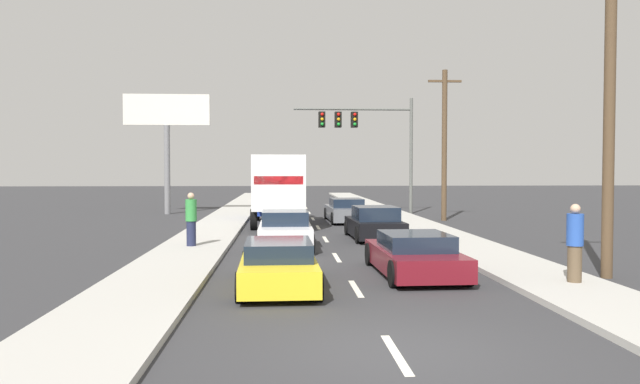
# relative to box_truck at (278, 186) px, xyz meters

# --- Properties ---
(ground_plane) EXTENTS (140.00, 140.00, 0.00)m
(ground_plane) POSITION_rel_box_truck_xyz_m (1.91, 4.04, -1.95)
(ground_plane) COLOR #333335
(sidewalk_right) EXTENTS (2.39, 80.00, 0.14)m
(sidewalk_right) POSITION_rel_box_truck_xyz_m (6.66, -0.96, -1.88)
(sidewalk_right) COLOR #B2AFA8
(sidewalk_right) RESTS_ON ground_plane
(sidewalk_left) EXTENTS (2.39, 80.00, 0.14)m
(sidewalk_left) POSITION_rel_box_truck_xyz_m (-2.83, -0.96, -1.88)
(sidewalk_left) COLOR #B2AFA8
(sidewalk_left) RESTS_ON ground_plane
(lane_markings) EXTENTS (0.14, 57.00, 0.01)m
(lane_markings) POSITION_rel_box_truck_xyz_m (1.91, 1.40, -1.95)
(lane_markings) COLOR silver
(lane_markings) RESTS_ON ground_plane
(box_truck) EXTENTS (2.63, 8.13, 3.39)m
(box_truck) POSITION_rel_box_truck_xyz_m (0.00, 0.00, 0.00)
(box_truck) COLOR white
(box_truck) RESTS_ON ground_plane
(car_white) EXTENTS (1.90, 4.03, 1.31)m
(car_white) POSITION_rel_box_truck_xyz_m (0.32, -8.76, -1.36)
(car_white) COLOR white
(car_white) RESTS_ON ground_plane
(car_yellow) EXTENTS (1.87, 4.33, 1.11)m
(car_yellow) POSITION_rel_box_truck_xyz_m (0.13, -15.86, -1.43)
(car_yellow) COLOR yellow
(car_yellow) RESTS_ON ground_plane
(car_gray) EXTENTS (2.02, 4.71, 1.25)m
(car_gray) POSITION_rel_box_truck_xyz_m (3.54, 1.83, -1.38)
(car_gray) COLOR slate
(car_gray) RESTS_ON ground_plane
(car_black) EXTENTS (2.04, 4.10, 1.30)m
(car_black) POSITION_rel_box_truck_xyz_m (3.86, -6.12, -1.36)
(car_black) COLOR black
(car_black) RESTS_ON ground_plane
(car_maroon) EXTENTS (2.06, 4.48, 1.11)m
(car_maroon) POSITION_rel_box_truck_xyz_m (3.65, -14.38, -1.43)
(car_maroon) COLOR maroon
(car_maroon) RESTS_ON ground_plane
(traffic_signal_mast) EXTENTS (7.40, 0.69, 7.18)m
(traffic_signal_mast) POSITION_rel_box_truck_xyz_m (4.92, 7.59, 3.39)
(traffic_signal_mast) COLOR #595B56
(traffic_signal_mast) RESTS_ON ground_plane
(utility_pole_near) EXTENTS (1.80, 0.28, 8.43)m
(utility_pole_near) POSITION_rel_box_truck_xyz_m (8.42, -15.10, 2.40)
(utility_pole_near) COLOR brown
(utility_pole_near) RESTS_ON ground_plane
(utility_pole_mid) EXTENTS (1.80, 0.28, 8.08)m
(utility_pole_mid) POSITION_rel_box_truck_xyz_m (8.92, 2.39, 2.22)
(utility_pole_mid) COLOR brown
(utility_pole_mid) RESTS_ON ground_plane
(roadside_billboard) EXTENTS (5.26, 0.36, 7.39)m
(roadside_billboard) POSITION_rel_box_truck_xyz_m (-6.89, 8.22, 3.52)
(roadside_billboard) COLOR slate
(roadside_billboard) RESTS_ON ground_plane
(pedestrian_near_corner) EXTENTS (0.38, 0.38, 1.82)m
(pedestrian_near_corner) POSITION_rel_box_truck_xyz_m (-2.89, -8.98, -0.90)
(pedestrian_near_corner) COLOR #1E233F
(pedestrian_near_corner) RESTS_ON sidewalk_left
(pedestrian_mid_block) EXTENTS (0.38, 0.38, 1.81)m
(pedestrian_mid_block) POSITION_rel_box_truck_xyz_m (6.98, -16.32, -0.91)
(pedestrian_mid_block) COLOR brown
(pedestrian_mid_block) RESTS_ON sidewalk_right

